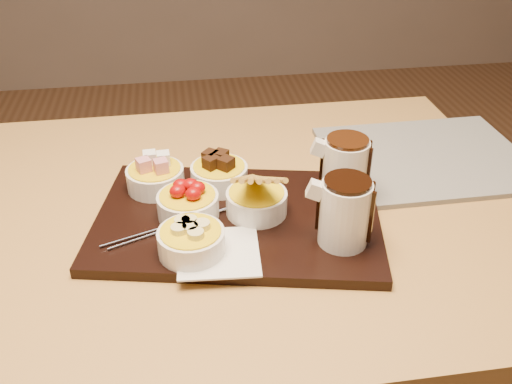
{
  "coord_description": "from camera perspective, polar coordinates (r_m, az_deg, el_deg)",
  "views": [
    {
      "loc": [
        -0.0,
        -0.81,
        1.3
      ],
      "look_at": [
        0.11,
        -0.06,
        0.81
      ],
      "focal_mm": 40.0,
      "sensor_mm": 36.0,
      "label": 1
    }
  ],
  "objects": [
    {
      "name": "dining_table",
      "position": [
        1.04,
        -6.67,
        -6.21
      ],
      "size": [
        1.2,
        0.8,
        0.75
      ],
      "color": "#BB8B45",
      "rests_on": "ground"
    },
    {
      "name": "serving_board",
      "position": [
        0.94,
        -1.82,
        -2.77
      ],
      "size": [
        0.51,
        0.39,
        0.02
      ],
      "primitive_type": "cube",
      "rotation": [
        0.0,
        0.0,
        -0.21
      ],
      "color": "black",
      "rests_on": "dining_table"
    },
    {
      "name": "napkin",
      "position": [
        0.85,
        -3.74,
        -6.04
      ],
      "size": [
        0.13,
        0.13,
        0.0
      ],
      "primitive_type": "cube",
      "rotation": [
        0.0,
        0.0,
        -0.07
      ],
      "color": "white",
      "rests_on": "serving_board"
    },
    {
      "name": "bowl_marshmallows",
      "position": [
        1.01,
        -10.02,
        1.33
      ],
      "size": [
        0.1,
        0.1,
        0.04
      ],
      "primitive_type": "cylinder",
      "color": "white",
      "rests_on": "serving_board"
    },
    {
      "name": "bowl_cake",
      "position": [
        1.0,
        -3.69,
        1.6
      ],
      "size": [
        0.1,
        0.1,
        0.04
      ],
      "primitive_type": "cylinder",
      "color": "white",
      "rests_on": "serving_board"
    },
    {
      "name": "bowl_strawberries",
      "position": [
        0.93,
        -6.8,
        -1.36
      ],
      "size": [
        0.1,
        0.1,
        0.04
      ],
      "primitive_type": "cylinder",
      "color": "white",
      "rests_on": "serving_board"
    },
    {
      "name": "bowl_biscotti",
      "position": [
        0.93,
        0.05,
        -1.07
      ],
      "size": [
        0.1,
        0.1,
        0.04
      ],
      "primitive_type": "cylinder",
      "color": "white",
      "rests_on": "serving_board"
    },
    {
      "name": "bowl_bananas",
      "position": [
        0.85,
        -6.48,
        -5.0
      ],
      "size": [
        0.1,
        0.1,
        0.04
      ],
      "primitive_type": "cylinder",
      "color": "white",
      "rests_on": "serving_board"
    },
    {
      "name": "pitcher_dark_chocolate",
      "position": [
        0.86,
        8.86,
        -2.13
      ],
      "size": [
        0.09,
        0.09,
        0.1
      ],
      "primitive_type": "cylinder",
      "rotation": [
        0.0,
        0.0,
        -0.21
      ],
      "color": "silver",
      "rests_on": "serving_board"
    },
    {
      "name": "pitcher_milk_chocolate",
      "position": [
        0.97,
        8.89,
        2.25
      ],
      "size": [
        0.09,
        0.09,
        0.1
      ],
      "primitive_type": "cylinder",
      "rotation": [
        0.0,
        0.0,
        -0.21
      ],
      "color": "silver",
      "rests_on": "serving_board"
    },
    {
      "name": "fondue_skewers",
      "position": [
        0.92,
        -7.61,
        -3.01
      ],
      "size": [
        0.12,
        0.25,
        0.01
      ],
      "primitive_type": null,
      "rotation": [
        0.0,
        0.0,
        -1.22
      ],
      "color": "silver",
      "rests_on": "serving_board"
    },
    {
      "name": "newspaper",
      "position": [
        1.17,
        16.65,
        3.29
      ],
      "size": [
        0.39,
        0.31,
        0.01
      ],
      "primitive_type": "cube",
      "rotation": [
        0.0,
        0.0,
        0.01
      ],
      "color": "beige",
      "rests_on": "dining_table"
    }
  ]
}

